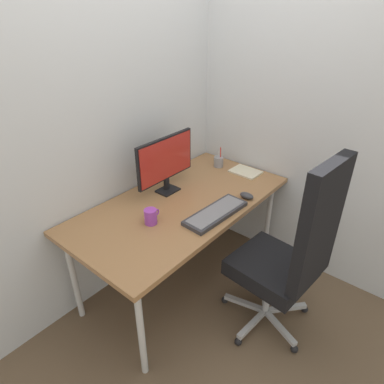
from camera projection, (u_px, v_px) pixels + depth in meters
ground_plane at (183, 280)px, 2.69m from camera, size 8.00×8.00×0.00m
wall_back at (131, 95)px, 2.25m from camera, size 3.41×0.04×2.80m
wall_side_right at (284, 89)px, 2.41m from camera, size 0.04×2.62×2.80m
desk at (182, 208)px, 2.36m from camera, size 1.60×0.82×0.73m
office_chair at (291, 254)px, 1.99m from camera, size 0.61×0.62×1.28m
monitor at (166, 161)px, 2.35m from camera, size 0.52×0.12×0.41m
keyboard at (216, 213)px, 2.18m from camera, size 0.49×0.19×0.03m
mouse at (247, 196)px, 2.36m from camera, size 0.06×0.11×0.04m
pen_holder at (219, 162)px, 2.81m from camera, size 0.08×0.08×0.17m
notebook at (246, 172)px, 2.73m from camera, size 0.18×0.24×0.01m
coffee_mug at (151, 216)px, 2.08m from camera, size 0.11×0.08×0.10m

